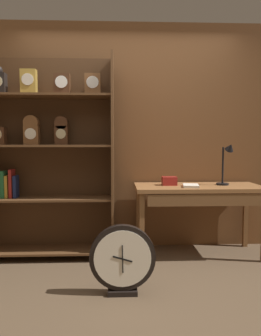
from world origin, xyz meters
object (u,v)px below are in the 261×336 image
(toolbox_small, at_px, (169,181))
(round_clock_large, at_px, (123,259))
(workbench, at_px, (199,194))
(desk_lamp, at_px, (227,161))
(bookshelf, at_px, (43,154))
(open_repair_manual, at_px, (191,186))

(toolbox_small, height_order, round_clock_large, toolbox_small)
(workbench, xyz_separation_m, desk_lamp, (0.31, 0.03, 0.36))
(workbench, xyz_separation_m, round_clock_large, (-0.84, -0.91, -0.38))
(desk_lamp, height_order, round_clock_large, desk_lamp)
(bookshelf, xyz_separation_m, round_clock_large, (0.82, -0.94, -0.81))
(bookshelf, distance_m, workbench, 1.72)
(workbench, distance_m, round_clock_large, 1.30)
(desk_lamp, height_order, toolbox_small, desk_lamp)
(round_clock_large, bearing_deg, desk_lamp, 39.31)
(bookshelf, xyz_separation_m, open_repair_manual, (1.56, -0.12, -0.33))
(bookshelf, bearing_deg, workbench, -1.12)
(open_repair_manual, distance_m, round_clock_large, 1.21)
(open_repair_manual, bearing_deg, bookshelf, -174.99)
(toolbox_small, bearing_deg, workbench, -12.77)
(toolbox_small, height_order, open_repair_manual, toolbox_small)
(bookshelf, height_order, open_repair_manual, bookshelf)
(bookshelf, bearing_deg, round_clock_large, -48.94)
(bookshelf, relative_size, open_repair_manual, 9.71)
(open_repair_manual, height_order, round_clock_large, open_repair_manual)
(bookshelf, distance_m, open_repair_manual, 1.59)
(toolbox_small, relative_size, open_repair_manual, 0.71)
(round_clock_large, bearing_deg, toolbox_small, 61.49)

